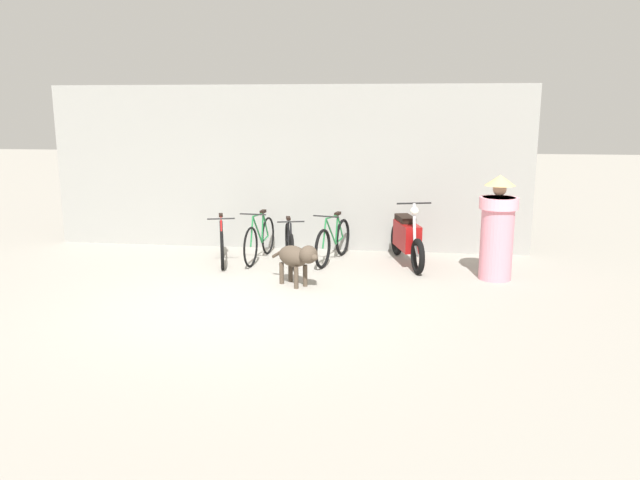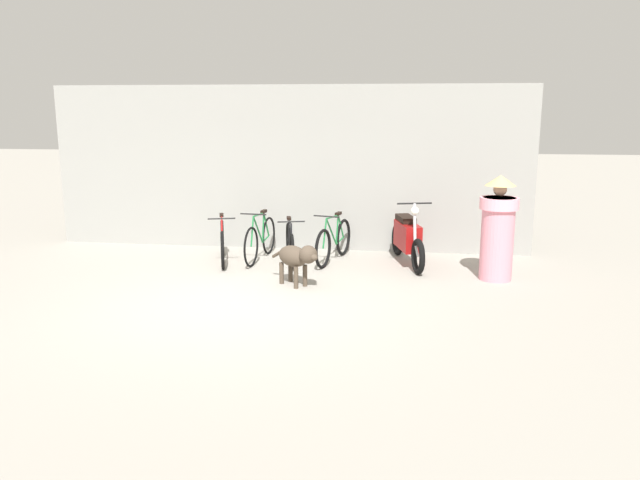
{
  "view_description": "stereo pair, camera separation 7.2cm",
  "coord_description": "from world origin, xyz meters",
  "px_view_note": "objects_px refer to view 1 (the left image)",
  "views": [
    {
      "loc": [
        2.16,
        -7.99,
        2.66
      ],
      "look_at": [
        0.94,
        1.38,
        0.65
      ],
      "focal_mm": 35.0,
      "sensor_mm": 36.0,
      "label": 1
    },
    {
      "loc": [
        2.23,
        -7.98,
        2.66
      ],
      "look_at": [
        0.94,
        1.38,
        0.65
      ],
      "focal_mm": 35.0,
      "sensor_mm": 36.0,
      "label": 2
    }
  ],
  "objects_px": {
    "person_in_robes": "(497,228)",
    "bicycle_0": "(222,242)",
    "bicycle_3": "(333,242)",
    "bicycle_1": "(260,240)",
    "bicycle_2": "(289,244)",
    "stray_dog": "(297,257)",
    "motorcycle": "(407,238)"
  },
  "relations": [
    {
      "from": "bicycle_0",
      "to": "bicycle_2",
      "type": "distance_m",
      "value": 1.19
    },
    {
      "from": "bicycle_2",
      "to": "stray_dog",
      "type": "bearing_deg",
      "value": -0.03
    },
    {
      "from": "bicycle_1",
      "to": "person_in_robes",
      "type": "distance_m",
      "value": 4.06
    },
    {
      "from": "bicycle_2",
      "to": "motorcycle",
      "type": "bearing_deg",
      "value": 79.91
    },
    {
      "from": "bicycle_2",
      "to": "person_in_robes",
      "type": "bearing_deg",
      "value": 64.78
    },
    {
      "from": "bicycle_3",
      "to": "person_in_robes",
      "type": "relative_size",
      "value": 1.0
    },
    {
      "from": "bicycle_1",
      "to": "stray_dog",
      "type": "xyz_separation_m",
      "value": [
        0.93,
        -1.55,
        0.08
      ]
    },
    {
      "from": "bicycle_3",
      "to": "bicycle_0",
      "type": "bearing_deg",
      "value": -68.03
    },
    {
      "from": "bicycle_1",
      "to": "bicycle_2",
      "type": "height_order",
      "value": "bicycle_1"
    },
    {
      "from": "bicycle_3",
      "to": "person_in_robes",
      "type": "distance_m",
      "value": 2.83
    },
    {
      "from": "bicycle_0",
      "to": "person_in_robes",
      "type": "height_order",
      "value": "person_in_robes"
    },
    {
      "from": "stray_dog",
      "to": "person_in_robes",
      "type": "distance_m",
      "value": 3.17
    },
    {
      "from": "bicycle_2",
      "to": "bicycle_1",
      "type": "bearing_deg",
      "value": -114.46
    },
    {
      "from": "person_in_robes",
      "to": "bicycle_0",
      "type": "bearing_deg",
      "value": 1.15
    },
    {
      "from": "bicycle_2",
      "to": "stray_dog",
      "type": "height_order",
      "value": "bicycle_2"
    },
    {
      "from": "motorcycle",
      "to": "person_in_robes",
      "type": "distance_m",
      "value": 1.64
    },
    {
      "from": "stray_dog",
      "to": "bicycle_1",
      "type": "bearing_deg",
      "value": 161.6
    },
    {
      "from": "bicycle_1",
      "to": "person_in_robes",
      "type": "bearing_deg",
      "value": 84.66
    },
    {
      "from": "bicycle_3",
      "to": "stray_dog",
      "type": "height_order",
      "value": "bicycle_3"
    },
    {
      "from": "bicycle_0",
      "to": "person_in_robes",
      "type": "relative_size",
      "value": 1.0
    },
    {
      "from": "person_in_robes",
      "to": "bicycle_3",
      "type": "bearing_deg",
      "value": -9.16
    },
    {
      "from": "stray_dog",
      "to": "person_in_robes",
      "type": "height_order",
      "value": "person_in_robes"
    },
    {
      "from": "bicycle_0",
      "to": "person_in_robes",
      "type": "distance_m",
      "value": 4.66
    },
    {
      "from": "bicycle_1",
      "to": "bicycle_3",
      "type": "bearing_deg",
      "value": 98.54
    },
    {
      "from": "bicycle_3",
      "to": "person_in_robes",
      "type": "bearing_deg",
      "value": 86.88
    },
    {
      "from": "bicycle_1",
      "to": "bicycle_3",
      "type": "distance_m",
      "value": 1.3
    },
    {
      "from": "bicycle_3",
      "to": "stray_dog",
      "type": "relative_size",
      "value": 1.91
    },
    {
      "from": "bicycle_1",
      "to": "person_in_robes",
      "type": "xyz_separation_m",
      "value": [
        3.97,
        -0.74,
        0.45
      ]
    },
    {
      "from": "stray_dog",
      "to": "person_in_robes",
      "type": "bearing_deg",
      "value": 55.69
    },
    {
      "from": "bicycle_3",
      "to": "bicycle_2",
      "type": "bearing_deg",
      "value": -63.21
    },
    {
      "from": "bicycle_0",
      "to": "stray_dog",
      "type": "height_order",
      "value": "bicycle_0"
    },
    {
      "from": "bicycle_3",
      "to": "motorcycle",
      "type": "xyz_separation_m",
      "value": [
        1.28,
        -0.01,
        0.1
      ]
    }
  ]
}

